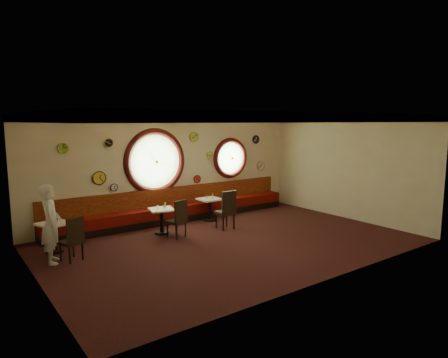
{
  "coord_description": "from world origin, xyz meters",
  "views": [
    {
      "loc": [
        -5.89,
        -7.77,
        3.05
      ],
      "look_at": [
        0.35,
        0.8,
        1.5
      ],
      "focal_mm": 32.0,
      "sensor_mm": 36.0,
      "label": 1
    }
  ],
  "objects_px": {
    "table_b": "(162,218)",
    "condiment_a_bottle": "(57,218)",
    "chair_b": "(179,216)",
    "waiter": "(51,224)",
    "table_a": "(54,234)",
    "condiment_a_salt": "(48,221)",
    "condiment_c_bottle": "(213,195)",
    "condiment_b_pepper": "(163,207)",
    "condiment_b_bottle": "(165,205)",
    "condiment_c_pepper": "(212,197)",
    "condiment_a_pepper": "(56,221)",
    "chair_a": "(73,236)",
    "condiment_b_salt": "(158,207)",
    "table_c": "(210,207)",
    "condiment_c_salt": "(207,197)",
    "chair_c": "(227,207)"
  },
  "relations": [
    {
      "from": "table_b",
      "to": "condiment_b_bottle",
      "type": "bearing_deg",
      "value": 17.51
    },
    {
      "from": "chair_b",
      "to": "condiment_a_salt",
      "type": "height_order",
      "value": "chair_b"
    },
    {
      "from": "table_b",
      "to": "chair_a",
      "type": "xyz_separation_m",
      "value": [
        -2.56,
        -0.82,
        0.13
      ]
    },
    {
      "from": "condiment_b_salt",
      "to": "chair_b",
      "type": "bearing_deg",
      "value": -69.48
    },
    {
      "from": "condiment_c_salt",
      "to": "condiment_b_bottle",
      "type": "bearing_deg",
      "value": -165.11
    },
    {
      "from": "chair_a",
      "to": "condiment_b_salt",
      "type": "relative_size",
      "value": 6.49
    },
    {
      "from": "chair_b",
      "to": "condiment_b_pepper",
      "type": "distance_m",
      "value": 0.62
    },
    {
      "from": "table_a",
      "to": "waiter",
      "type": "height_order",
      "value": "waiter"
    },
    {
      "from": "condiment_a_salt",
      "to": "table_a",
      "type": "bearing_deg",
      "value": -23.18
    },
    {
      "from": "condiment_a_salt",
      "to": "table_c",
      "type": "bearing_deg",
      "value": 3.55
    },
    {
      "from": "condiment_c_pepper",
      "to": "condiment_a_pepper",
      "type": "bearing_deg",
      "value": -175.97
    },
    {
      "from": "table_c",
      "to": "table_a",
      "type": "bearing_deg",
      "value": -175.77
    },
    {
      "from": "condiment_b_pepper",
      "to": "condiment_a_bottle",
      "type": "distance_m",
      "value": 2.69
    },
    {
      "from": "chair_b",
      "to": "waiter",
      "type": "relative_size",
      "value": 0.36
    },
    {
      "from": "condiment_b_pepper",
      "to": "chair_a",
      "type": "bearing_deg",
      "value": -163.47
    },
    {
      "from": "condiment_a_salt",
      "to": "condiment_c_bottle",
      "type": "xyz_separation_m",
      "value": [
        4.84,
        0.32,
        0.02
      ]
    },
    {
      "from": "condiment_a_pepper",
      "to": "condiment_c_pepper",
      "type": "xyz_separation_m",
      "value": [
        4.61,
        0.33,
        -0.02
      ]
    },
    {
      "from": "chair_a",
      "to": "waiter",
      "type": "distance_m",
      "value": 0.53
    },
    {
      "from": "condiment_a_bottle",
      "to": "waiter",
      "type": "bearing_deg",
      "value": -111.16
    },
    {
      "from": "condiment_c_pepper",
      "to": "condiment_a_bottle",
      "type": "xyz_separation_m",
      "value": [
        -4.57,
        -0.19,
        0.04
      ]
    },
    {
      "from": "condiment_b_salt",
      "to": "waiter",
      "type": "xyz_separation_m",
      "value": [
        -2.87,
        -0.68,
        0.12
      ]
    },
    {
      "from": "table_a",
      "to": "condiment_a_pepper",
      "type": "distance_m",
      "value": 0.32
    },
    {
      "from": "condiment_a_salt",
      "to": "condiment_b_pepper",
      "type": "xyz_separation_m",
      "value": [
        2.89,
        -0.17,
        -0.01
      ]
    },
    {
      "from": "condiment_a_pepper",
      "to": "table_a",
      "type": "bearing_deg",
      "value": 146.35
    },
    {
      "from": "table_b",
      "to": "condiment_c_salt",
      "type": "xyz_separation_m",
      "value": [
        1.79,
        0.48,
        0.31
      ]
    },
    {
      "from": "condiment_b_bottle",
      "to": "condiment_b_salt",
      "type": "bearing_deg",
      "value": 179.26
    },
    {
      "from": "chair_a",
      "to": "condiment_b_bottle",
      "type": "relative_size",
      "value": 4.32
    },
    {
      "from": "condiment_a_pepper",
      "to": "waiter",
      "type": "distance_m",
      "value": 0.73
    },
    {
      "from": "condiment_b_pepper",
      "to": "table_c",
      "type": "bearing_deg",
      "value": 14.19
    },
    {
      "from": "condiment_b_pepper",
      "to": "condiment_b_bottle",
      "type": "bearing_deg",
      "value": 42.22
    },
    {
      "from": "table_b",
      "to": "chair_b",
      "type": "relative_size",
      "value": 1.21
    },
    {
      "from": "chair_c",
      "to": "condiment_c_salt",
      "type": "relative_size",
      "value": 6.66
    },
    {
      "from": "condiment_c_pepper",
      "to": "table_b",
      "type": "bearing_deg",
      "value": -169.51
    },
    {
      "from": "table_c",
      "to": "condiment_b_bottle",
      "type": "relative_size",
      "value": 4.94
    },
    {
      "from": "chair_b",
      "to": "waiter",
      "type": "xyz_separation_m",
      "value": [
        -3.13,
        0.0,
        0.28
      ]
    },
    {
      "from": "condiment_b_salt",
      "to": "condiment_c_bottle",
      "type": "distance_m",
      "value": 2.1
    },
    {
      "from": "table_b",
      "to": "condiment_a_bottle",
      "type": "height_order",
      "value": "condiment_a_bottle"
    },
    {
      "from": "condiment_a_salt",
      "to": "condiment_b_bottle",
      "type": "height_order",
      "value": "condiment_b_bottle"
    },
    {
      "from": "chair_b",
      "to": "condiment_c_salt",
      "type": "relative_size",
      "value": 6.07
    },
    {
      "from": "condiment_a_salt",
      "to": "condiment_b_bottle",
      "type": "bearing_deg",
      "value": -1.34
    },
    {
      "from": "table_c",
      "to": "chair_b",
      "type": "relative_size",
      "value": 1.11
    },
    {
      "from": "table_b",
      "to": "condiment_a_salt",
      "type": "xyz_separation_m",
      "value": [
        -2.86,
        0.11,
        0.32
      ]
    },
    {
      "from": "table_b",
      "to": "table_c",
      "type": "distance_m",
      "value": 1.89
    },
    {
      "from": "condiment_a_bottle",
      "to": "condiment_b_bottle",
      "type": "height_order",
      "value": "condiment_a_bottle"
    },
    {
      "from": "condiment_a_salt",
      "to": "chair_a",
      "type": "bearing_deg",
      "value": -72.26
    },
    {
      "from": "condiment_a_salt",
      "to": "condiment_b_pepper",
      "type": "height_order",
      "value": "condiment_a_salt"
    },
    {
      "from": "table_a",
      "to": "chair_b",
      "type": "distance_m",
      "value": 3.0
    },
    {
      "from": "chair_a",
      "to": "chair_b",
      "type": "distance_m",
      "value": 2.73
    },
    {
      "from": "chair_a",
      "to": "condiment_c_bottle",
      "type": "bearing_deg",
      "value": -4.37
    },
    {
      "from": "table_b",
      "to": "waiter",
      "type": "distance_m",
      "value": 3.06
    }
  ]
}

